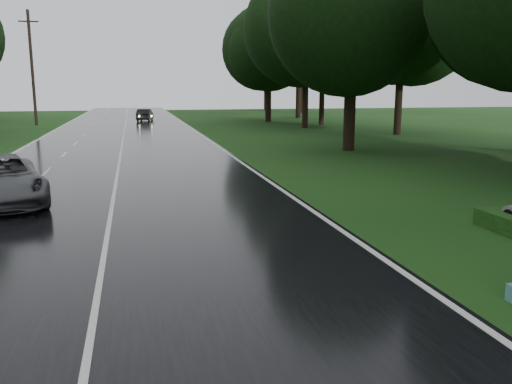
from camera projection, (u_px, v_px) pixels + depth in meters
ground at (101, 277)px, 10.28m from camera, size 160.00×160.00×0.00m
road at (121, 154)px, 29.40m from camera, size 12.00×140.00×0.04m
lane_center at (121, 153)px, 29.39m from camera, size 0.12×140.00×0.01m
far_car at (145, 115)px, 58.08m from camera, size 2.00×4.11×1.30m
utility_pole_far at (37, 125)px, 51.85m from camera, size 1.80×0.28×10.87m
tree_right_d at (348, 150)px, 31.06m from camera, size 8.05×8.05×12.58m
tree_right_e at (305, 128)px, 48.35m from camera, size 9.36×9.36×14.62m
tree_right_f at (268, 122)px, 57.38m from camera, size 8.35×8.35×13.05m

